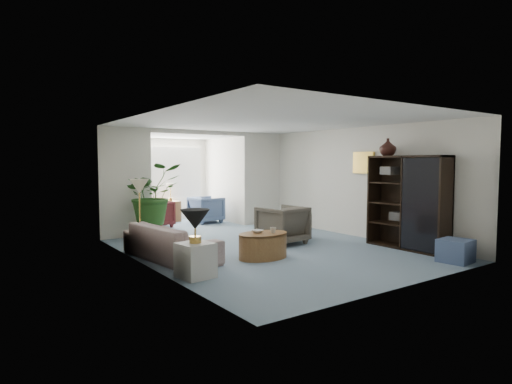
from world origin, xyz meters
TOP-DOWN VIEW (x-y plane):
  - floor at (0.00, 0.00)m, footprint 6.00×6.00m
  - sunroom_floor at (0.00, 4.10)m, footprint 2.60×2.60m
  - back_pier_left at (-1.90, 3.00)m, footprint 1.20×0.12m
  - back_pier_right at (1.90, 3.00)m, footprint 1.20×0.12m
  - back_header at (0.00, 3.00)m, footprint 2.60×0.12m
  - window_pane at (0.00, 5.18)m, footprint 2.20×0.02m
  - window_blinds at (0.00, 5.15)m, footprint 2.20×0.02m
  - framed_picture at (2.46, -0.10)m, footprint 0.04×0.50m
  - sofa at (-1.96, 0.43)m, footprint 1.07×2.17m
  - end_table at (-2.16, -0.92)m, footprint 0.53×0.53m
  - table_lamp at (-2.16, -0.92)m, footprint 0.44×0.44m
  - floor_lamp at (-2.18, 1.37)m, footprint 0.36×0.36m
  - coffee_table at (-0.58, -0.45)m, footprint 1.15×1.15m
  - coffee_bowl at (-0.63, -0.35)m, footprint 0.24×0.24m
  - coffee_cup at (-0.43, -0.55)m, footprint 0.13×0.13m
  - wingback_chair at (0.54, 0.41)m, footprint 0.94×0.96m
  - side_table_dark at (1.24, 0.71)m, footprint 0.55×0.48m
  - entertainment_cabinet at (2.23, -1.42)m, footprint 0.44×1.66m
  - cabinet_urn at (2.23, -0.92)m, footprint 0.34×0.34m
  - ottoman at (1.94, -2.60)m, footprint 0.54×0.54m
  - plant_pot at (-1.48, 2.50)m, footprint 0.40×0.40m
  - house_plant at (-1.48, 2.50)m, footprint 1.23×1.06m
  - sunroom_chair_blue at (0.72, 4.08)m, footprint 0.86×0.84m
  - sunroom_chair_maroon at (-0.78, 4.08)m, footprint 0.81×0.79m
  - sunroom_table at (-0.03, 4.83)m, footprint 0.50×0.40m
  - shelf_clutter at (2.18, -1.32)m, footprint 0.30×0.91m

SIDE VIEW (x-z plane):
  - floor at x=0.00m, z-range 0.00..0.00m
  - sunroom_floor at x=0.00m, z-range 0.00..0.00m
  - plant_pot at x=-1.48m, z-range 0.00..0.32m
  - ottoman at x=1.94m, z-range 0.00..0.39m
  - coffee_table at x=-0.58m, z-range 0.00..0.45m
  - end_table at x=-2.16m, z-range 0.00..0.52m
  - side_table_dark at x=1.24m, z-range 0.00..0.57m
  - sunroom_table at x=-0.03m, z-range 0.00..0.59m
  - sofa at x=-1.96m, z-range 0.00..0.61m
  - sunroom_chair_maroon at x=-0.78m, z-range 0.00..0.70m
  - sunroom_chair_blue at x=0.72m, z-range 0.00..0.74m
  - wingback_chair at x=0.54m, z-range 0.00..0.80m
  - coffee_bowl at x=-0.63m, z-range 0.45..0.50m
  - coffee_cup at x=-0.43m, z-range 0.45..0.55m
  - table_lamp at x=-2.16m, z-range 0.72..1.02m
  - entertainment_cabinet at x=2.23m, z-range 0.00..1.84m
  - house_plant at x=-1.48m, z-range 0.32..1.68m
  - shelf_clutter at x=2.18m, z-range 0.56..1.62m
  - back_pier_left at x=-1.90m, z-range 0.00..2.50m
  - back_pier_right at x=1.90m, z-range 0.00..2.50m
  - floor_lamp at x=-2.18m, z-range 1.11..1.39m
  - window_pane at x=0.00m, z-range 0.65..2.15m
  - window_blinds at x=0.00m, z-range 0.65..2.15m
  - framed_picture at x=2.46m, z-range 1.50..1.90m
  - cabinet_urn at x=2.23m, z-range 1.84..2.20m
  - back_header at x=0.00m, z-range 2.40..2.50m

